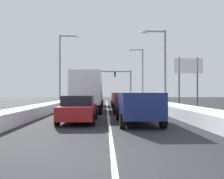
{
  "coord_description": "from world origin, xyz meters",
  "views": [
    {
      "loc": [
        -0.19,
        -5.25,
        1.68
      ],
      "look_at": [
        0.69,
        25.09,
        2.11
      ],
      "focal_mm": 35.26,
      "sensor_mm": 36.0,
      "label": 1
    }
  ],
  "objects_px": {
    "street_lamp_left_mid": "(62,64)",
    "box_truck_center_lane_second": "(88,90)",
    "street_lamp_right_mid": "(141,71)",
    "street_lamp_right_near": "(162,62)",
    "suv_navy_right_lane_nearest": "(138,105)",
    "suv_tan_center_lane_third": "(95,98)",
    "suv_maroon_right_lane_second": "(126,101)",
    "traffic_light_gantry": "(119,79)",
    "roadside_sign_right": "(188,71)",
    "suv_charcoal_right_lane_third": "(120,98)",
    "sedan_red_center_lane_nearest": "(79,109)"
  },
  "relations": [
    {
      "from": "suv_navy_right_lane_nearest",
      "to": "suv_charcoal_right_lane_third",
      "type": "height_order",
      "value": "same"
    },
    {
      "from": "roadside_sign_right",
      "to": "suv_charcoal_right_lane_third",
      "type": "bearing_deg",
      "value": 164.75
    },
    {
      "from": "suv_tan_center_lane_third",
      "to": "street_lamp_right_near",
      "type": "height_order",
      "value": "street_lamp_right_near"
    },
    {
      "from": "suv_navy_right_lane_nearest",
      "to": "suv_charcoal_right_lane_third",
      "type": "bearing_deg",
      "value": 90.14
    },
    {
      "from": "suv_navy_right_lane_nearest",
      "to": "street_lamp_right_mid",
      "type": "xyz_separation_m",
      "value": [
        4.47,
        26.55,
        4.5
      ]
    },
    {
      "from": "street_lamp_right_mid",
      "to": "suv_maroon_right_lane_second",
      "type": "bearing_deg",
      "value": -102.57
    },
    {
      "from": "sedan_red_center_lane_nearest",
      "to": "traffic_light_gantry",
      "type": "bearing_deg",
      "value": 82.29
    },
    {
      "from": "traffic_light_gantry",
      "to": "street_lamp_right_mid",
      "type": "height_order",
      "value": "street_lamp_right_mid"
    },
    {
      "from": "box_truck_center_lane_second",
      "to": "street_lamp_right_mid",
      "type": "height_order",
      "value": "street_lamp_right_mid"
    },
    {
      "from": "suv_tan_center_lane_third",
      "to": "street_lamp_right_near",
      "type": "distance_m",
      "value": 9.68
    },
    {
      "from": "roadside_sign_right",
      "to": "street_lamp_right_mid",
      "type": "bearing_deg",
      "value": 100.44
    },
    {
      "from": "suv_navy_right_lane_nearest",
      "to": "street_lamp_left_mid",
      "type": "xyz_separation_m",
      "value": [
        -7.5,
        17.44,
        4.51
      ]
    },
    {
      "from": "suv_charcoal_right_lane_third",
      "to": "traffic_light_gantry",
      "type": "height_order",
      "value": "traffic_light_gantry"
    },
    {
      "from": "suv_maroon_right_lane_second",
      "to": "street_lamp_right_near",
      "type": "distance_m",
      "value": 7.38
    },
    {
      "from": "street_lamp_right_near",
      "to": "suv_charcoal_right_lane_third",
      "type": "bearing_deg",
      "value": 147.28
    },
    {
      "from": "street_lamp_right_near",
      "to": "box_truck_center_lane_second",
      "type": "bearing_deg",
      "value": -155.02
    },
    {
      "from": "street_lamp_right_near",
      "to": "sedan_red_center_lane_nearest",
      "type": "bearing_deg",
      "value": -126.0
    },
    {
      "from": "box_truck_center_lane_second",
      "to": "street_lamp_left_mid",
      "type": "distance_m",
      "value": 11.44
    },
    {
      "from": "suv_navy_right_lane_nearest",
      "to": "sedan_red_center_lane_nearest",
      "type": "height_order",
      "value": "suv_navy_right_lane_nearest"
    },
    {
      "from": "suv_navy_right_lane_nearest",
      "to": "box_truck_center_lane_second",
      "type": "distance_m",
      "value": 8.19
    },
    {
      "from": "street_lamp_right_near",
      "to": "street_lamp_right_mid",
      "type": "distance_m",
      "value": 15.65
    },
    {
      "from": "box_truck_center_lane_second",
      "to": "roadside_sign_right",
      "type": "xyz_separation_m",
      "value": [
        10.52,
        4.19,
        2.12
      ]
    },
    {
      "from": "street_lamp_left_mid",
      "to": "roadside_sign_right",
      "type": "distance_m",
      "value": 15.9
    },
    {
      "from": "suv_navy_right_lane_nearest",
      "to": "street_lamp_right_mid",
      "type": "height_order",
      "value": "street_lamp_right_mid"
    },
    {
      "from": "street_lamp_left_mid",
      "to": "box_truck_center_lane_second",
      "type": "bearing_deg",
      "value": -67.22
    },
    {
      "from": "street_lamp_right_mid",
      "to": "street_lamp_right_near",
      "type": "bearing_deg",
      "value": -91.16
    },
    {
      "from": "suv_navy_right_lane_nearest",
      "to": "suv_tan_center_lane_third",
      "type": "xyz_separation_m",
      "value": [
        -3.13,
        15.94,
        0.0
      ]
    },
    {
      "from": "suv_navy_right_lane_nearest",
      "to": "box_truck_center_lane_second",
      "type": "xyz_separation_m",
      "value": [
        -3.3,
        7.44,
        0.88
      ]
    },
    {
      "from": "suv_maroon_right_lane_second",
      "to": "traffic_light_gantry",
      "type": "relative_size",
      "value": 0.65
    },
    {
      "from": "suv_charcoal_right_lane_third",
      "to": "suv_navy_right_lane_nearest",
      "type": "bearing_deg",
      "value": -89.86
    },
    {
      "from": "box_truck_center_lane_second",
      "to": "street_lamp_left_mid",
      "type": "height_order",
      "value": "street_lamp_left_mid"
    },
    {
      "from": "suv_tan_center_lane_third",
      "to": "box_truck_center_lane_second",
      "type": "bearing_deg",
      "value": -91.16
    },
    {
      "from": "suv_charcoal_right_lane_third",
      "to": "traffic_light_gantry",
      "type": "xyz_separation_m",
      "value": [
        1.05,
        18.8,
        3.48
      ]
    },
    {
      "from": "street_lamp_left_mid",
      "to": "suv_navy_right_lane_nearest",
      "type": "bearing_deg",
      "value": -66.73
    },
    {
      "from": "suv_maroon_right_lane_second",
      "to": "street_lamp_right_near",
      "type": "relative_size",
      "value": 0.59
    },
    {
      "from": "sedan_red_center_lane_nearest",
      "to": "street_lamp_right_near",
      "type": "height_order",
      "value": "street_lamp_right_near"
    },
    {
      "from": "street_lamp_right_near",
      "to": "street_lamp_right_mid",
      "type": "height_order",
      "value": "street_lamp_right_mid"
    },
    {
      "from": "suv_charcoal_right_lane_third",
      "to": "street_lamp_right_mid",
      "type": "distance_m",
      "value": 14.43
    },
    {
      "from": "sedan_red_center_lane_nearest",
      "to": "suv_tan_center_lane_third",
      "type": "relative_size",
      "value": 0.92
    },
    {
      "from": "suv_maroon_right_lane_second",
      "to": "sedan_red_center_lane_nearest",
      "type": "bearing_deg",
      "value": -119.98
    },
    {
      "from": "sedan_red_center_lane_nearest",
      "to": "suv_tan_center_lane_third",
      "type": "xyz_separation_m",
      "value": [
        0.15,
        15.26,
        0.25
      ]
    },
    {
      "from": "traffic_light_gantry",
      "to": "street_lamp_right_mid",
      "type": "relative_size",
      "value": 0.8
    },
    {
      "from": "street_lamp_right_near",
      "to": "roadside_sign_right",
      "type": "bearing_deg",
      "value": 13.1
    },
    {
      "from": "traffic_light_gantry",
      "to": "street_lamp_right_mid",
      "type": "xyz_separation_m",
      "value": [
        3.45,
        -5.85,
        1.02
      ]
    },
    {
      "from": "suv_maroon_right_lane_second",
      "to": "street_lamp_right_mid",
      "type": "bearing_deg",
      "value": 77.43
    },
    {
      "from": "suv_tan_center_lane_third",
      "to": "roadside_sign_right",
      "type": "xyz_separation_m",
      "value": [
        10.35,
        -4.32,
        3.0
      ]
    },
    {
      "from": "box_truck_center_lane_second",
      "to": "suv_navy_right_lane_nearest",
      "type": "bearing_deg",
      "value": -66.08
    },
    {
      "from": "suv_charcoal_right_lane_third",
      "to": "roadside_sign_right",
      "type": "xyz_separation_m",
      "value": [
        7.26,
        -1.98,
        3.0
      ]
    },
    {
      "from": "roadside_sign_right",
      "to": "suv_navy_right_lane_nearest",
      "type": "bearing_deg",
      "value": -121.85
    },
    {
      "from": "suv_tan_center_lane_third",
      "to": "traffic_light_gantry",
      "type": "xyz_separation_m",
      "value": [
        4.15,
        16.46,
        3.48
      ]
    }
  ]
}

